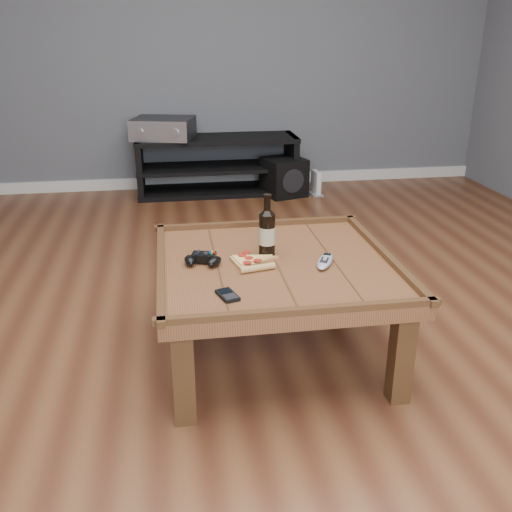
{
  "coord_description": "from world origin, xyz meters",
  "views": [
    {
      "loc": [
        -0.43,
        -2.21,
        1.38
      ],
      "look_at": [
        -0.1,
        -0.09,
        0.52
      ],
      "focal_mm": 40.0,
      "sensor_mm": 36.0,
      "label": 1
    }
  ],
  "objects": [
    {
      "name": "av_receiver",
      "position": [
        -0.45,
        2.74,
        0.59
      ],
      "size": [
        0.58,
        0.52,
        0.17
      ],
      "rotation": [
        0.0,
        0.0,
        -0.26
      ],
      "color": "black",
      "rests_on": "media_console"
    },
    {
      "name": "wall_back",
      "position": [
        0.0,
        3.0,
        1.35
      ],
      "size": [
        5.0,
        0.04,
        2.7
      ],
      "primitive_type": "cube",
      "color": "#575B60",
      "rests_on": "ground"
    },
    {
      "name": "remote_control",
      "position": [
        0.2,
        -0.06,
        0.46
      ],
      "size": [
        0.13,
        0.19,
        0.03
      ],
      "rotation": [
        0.0,
        0.0,
        -0.45
      ],
      "color": "#9EA5AC",
      "rests_on": "coffee_table"
    },
    {
      "name": "pizza_slice",
      "position": [
        -0.11,
        -0.0,
        0.46
      ],
      "size": [
        0.22,
        0.3,
        0.03
      ],
      "rotation": [
        0.0,
        0.0,
        0.21
      ],
      "color": "tan",
      "rests_on": "coffee_table"
    },
    {
      "name": "media_console",
      "position": [
        0.0,
        2.75,
        0.25
      ],
      "size": [
        1.4,
        0.45,
        0.5
      ],
      "color": "black",
      "rests_on": "ground"
    },
    {
      "name": "coffee_table",
      "position": [
        0.0,
        0.0,
        0.39
      ],
      "size": [
        1.03,
        1.03,
        0.48
      ],
      "color": "#582F19",
      "rests_on": "ground"
    },
    {
      "name": "game_console",
      "position": [
        0.85,
        2.55,
        0.1
      ],
      "size": [
        0.11,
        0.18,
        0.21
      ],
      "rotation": [
        0.0,
        0.0,
        0.1
      ],
      "color": "gray",
      "rests_on": "ground"
    },
    {
      "name": "smartphone",
      "position": [
        -0.24,
        -0.31,
        0.46
      ],
      "size": [
        0.09,
        0.12,
        0.01
      ],
      "rotation": [
        0.0,
        0.0,
        0.31
      ],
      "color": "black",
      "rests_on": "coffee_table"
    },
    {
      "name": "baseboard",
      "position": [
        0.0,
        2.99,
        0.05
      ],
      "size": [
        5.0,
        0.02,
        0.1
      ],
      "primitive_type": "cube",
      "color": "silver",
      "rests_on": "ground"
    },
    {
      "name": "ground",
      "position": [
        0.0,
        0.0,
        0.0
      ],
      "size": [
        6.0,
        6.0,
        0.0
      ],
      "primitive_type": "plane",
      "color": "#4B2515",
      "rests_on": "ground"
    },
    {
      "name": "subwoofer",
      "position": [
        0.57,
        2.58,
        0.16
      ],
      "size": [
        0.41,
        0.41,
        0.33
      ],
      "rotation": [
        0.0,
        0.0,
        0.3
      ],
      "color": "black",
      "rests_on": "ground"
    },
    {
      "name": "beer_bottle",
      "position": [
        -0.02,
        0.08,
        0.56
      ],
      "size": [
        0.07,
        0.07,
        0.28
      ],
      "color": "black",
      "rests_on": "coffee_table"
    },
    {
      "name": "game_controller",
      "position": [
        -0.31,
        0.02,
        0.47
      ],
      "size": [
        0.17,
        0.14,
        0.05
      ],
      "rotation": [
        0.0,
        0.0,
        -0.27
      ],
      "color": "black",
      "rests_on": "coffee_table"
    }
  ]
}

